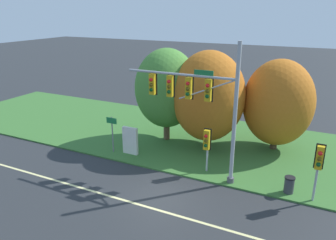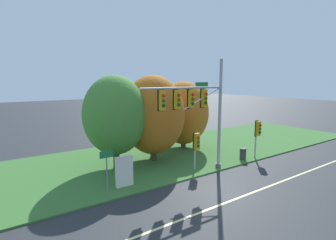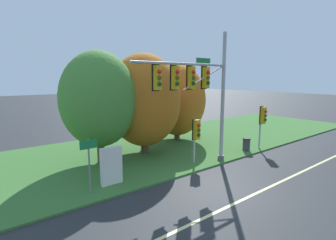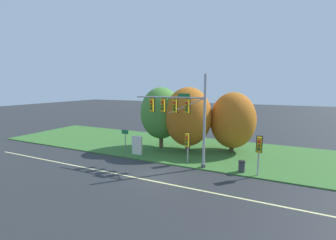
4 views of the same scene
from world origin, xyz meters
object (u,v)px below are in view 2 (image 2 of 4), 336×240
traffic_signal_mast (198,106)px  route_sign_post (107,165)px  info_kiosk (124,171)px  tree_nearest_road (115,115)px  tree_left_of_mast (153,115)px  tree_behind_signpost (184,113)px  trash_bin (243,154)px  pedestrian_signal_further_along (258,131)px  pedestrian_signal_near_kerb (197,143)px

traffic_signal_mast → route_sign_post: 7.11m
info_kiosk → tree_nearest_road: bearing=73.8°
traffic_signal_mast → tree_nearest_road: size_ratio=1.16×
tree_left_of_mast → tree_behind_signpost: bearing=21.0°
traffic_signal_mast → info_kiosk: bearing=170.7°
tree_nearest_road → tree_behind_signpost: 7.88m
route_sign_post → trash_bin: bearing=-1.2°
route_sign_post → tree_nearest_road: (2.26, 3.84, 2.28)m
route_sign_post → tree_behind_signpost: tree_behind_signpost is taller
route_sign_post → tree_left_of_mast: (5.50, 3.83, 2.06)m
pedestrian_signal_further_along → tree_nearest_road: tree_nearest_road is taller
pedestrian_signal_near_kerb → tree_left_of_mast: bearing=108.9°
traffic_signal_mast → route_sign_post: traffic_signal_mast is taller
pedestrian_signal_further_along → tree_behind_signpost: size_ratio=0.50×
pedestrian_signal_near_kerb → pedestrian_signal_further_along: pedestrian_signal_further_along is taller
trash_bin → tree_behind_signpost: bearing=106.6°
traffic_signal_mast → info_kiosk: (-5.14, 0.84, -3.83)m
tree_nearest_road → info_kiosk: bearing=-106.2°
pedestrian_signal_further_along → trash_bin: size_ratio=3.44×
trash_bin → tree_nearest_road: bearing=156.5°
route_sign_post → tree_behind_signpost: (9.93, 5.54, 1.72)m
traffic_signal_mast → pedestrian_signal_near_kerb: 2.87m
route_sign_post → info_kiosk: bearing=14.1°
pedestrian_signal_further_along → route_sign_post: bearing=177.1°
tree_left_of_mast → tree_behind_signpost: (4.43, 1.70, -0.34)m
tree_left_of_mast → info_kiosk: bearing=-140.5°
tree_left_of_mast → tree_behind_signpost: 4.76m
traffic_signal_mast → tree_nearest_road: 6.06m
pedestrian_signal_near_kerb → trash_bin: size_ratio=3.01×
traffic_signal_mast → tree_behind_signpost: (3.56, 6.07, -1.39)m
traffic_signal_mast → pedestrian_signal_further_along: 6.97m
route_sign_post → traffic_signal_mast: bearing=-4.8°
tree_behind_signpost → info_kiosk: 10.44m
tree_left_of_mast → trash_bin: tree_left_of_mast is taller
pedestrian_signal_near_kerb → pedestrian_signal_further_along: bearing=-6.3°
pedestrian_signal_near_kerb → trash_bin: (4.85, -0.26, -1.51)m
pedestrian_signal_near_kerb → tree_left_of_mast: tree_left_of_mast is taller
tree_nearest_road → tree_left_of_mast: tree_left_of_mast is taller
tree_behind_signpost → trash_bin: tree_behind_signpost is taller
tree_behind_signpost → trash_bin: 6.69m
traffic_signal_mast → pedestrian_signal_near_kerb: bearing=51.7°
tree_behind_signpost → route_sign_post: bearing=-150.9°
pedestrian_signal_near_kerb → tree_behind_signpost: tree_behind_signpost is taller
pedestrian_signal_further_along → info_kiosk: 11.79m
pedestrian_signal_further_along → tree_nearest_road: (-10.64, 4.50, 1.62)m
pedestrian_signal_near_kerb → route_sign_post: pedestrian_signal_near_kerb is taller
pedestrian_signal_near_kerb → tree_behind_signpost: 6.50m
tree_left_of_mast → tree_behind_signpost: tree_left_of_mast is taller
pedestrian_signal_near_kerb → pedestrian_signal_further_along: (6.09, -0.68, 0.35)m
tree_nearest_road → info_kiosk: size_ratio=3.62×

